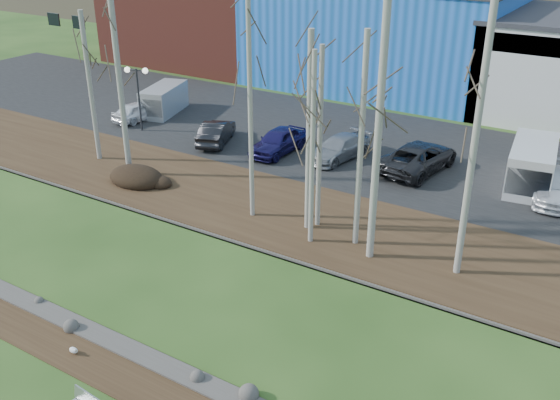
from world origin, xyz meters
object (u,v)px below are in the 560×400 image
Objects in this scene: car_2 at (339,148)px; car_5 at (557,186)px; van_grey at (163,100)px; car_0 at (138,111)px; van_white at (531,167)px; street_lamp at (137,81)px; seagull at (74,350)px; car_1 at (216,132)px; car_4 at (418,157)px; car_3 at (278,141)px.

car_5 reaches higher than car_2.
car_5 is at bearing -17.15° from van_grey.
car_5 reaches higher than car_0.
van_white is at bearing 145.09° from car_5.
car_5 is (24.94, 3.16, -2.56)m from street_lamp.
seagull is 24.66m from car_0.
car_4 is (12.18, 2.31, 0.08)m from car_1.
van_grey is (-18.99, 0.51, 0.18)m from car_4.
van_white is (23.45, 3.98, -2.14)m from street_lamp.
van_grey reaches higher than car_1.
street_lamp is 0.92× the size of car_2.
car_4 reaches higher than seagull.
car_1 is (5.55, 0.72, -2.57)m from street_lamp.
seagull is 0.10× the size of car_1.
van_grey reaches higher than car_2.
van_white is (25.15, 2.51, 0.48)m from car_0.
van_white is (17.90, 3.26, 0.43)m from car_1.
car_2 is 11.77m from car_5.
car_3 is at bearing -176.29° from van_white.
van_white is at bearing 13.03° from car_3.
car_0 is 0.71× the size of van_white.
car_0 is 11.44m from car_3.
car_2 is at bearing -8.64° from street_lamp.
car_5 is 26.21m from van_grey.
car_5 is at bearing 8.93° from car_3.
car_1 reaches higher than car_0.
car_4 is at bearing 169.10° from car_1.
street_lamp is 0.99× the size of car_1.
car_1 is 7.81m from car_2.
street_lamp is at bearing -177.96° from van_white.
van_white is (5.72, 0.94, 0.35)m from car_4.
car_0 is 0.68× the size of car_4.
van_grey is (-26.20, 0.39, 0.25)m from car_5.
seagull is at bearing -124.26° from car_5.
van_grey is at bearing -96.76° from car_0.
street_lamp is 0.88× the size of van_grey.
van_grey is (-6.81, 2.83, 0.26)m from car_1.
car_3 reaches higher than car_5.
van_grey is at bearing 90.99° from street_lamp.
car_1 is at bearing 124.96° from seagull.
street_lamp is 13.65m from car_2.
car_5 is at bearing -170.78° from car_4.
seagull is at bearing -70.98° from street_lamp.
street_lamp is 25.27m from car_5.
car_0 is 14.92m from car_2.
car_4 reaches higher than car_3.
car_0 reaches higher than seagull.
van_grey is (-24.71, -0.43, -0.17)m from van_white.
van_white reaches higher than car_2.
car_3 is 0.78× the size of car_4.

